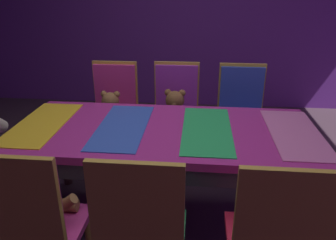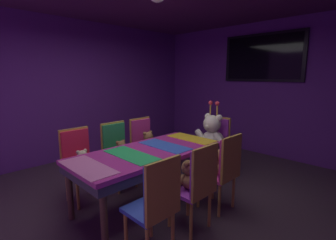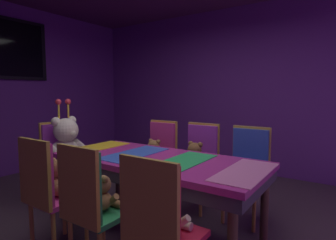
{
  "view_description": "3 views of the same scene",
  "coord_description": "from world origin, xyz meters",
  "px_view_note": "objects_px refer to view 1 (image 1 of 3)",
  "views": [
    {
      "loc": [
        -2.0,
        -0.22,
        1.64
      ],
      "look_at": [
        0.1,
        -0.02,
        0.76
      ],
      "focal_mm": 35.17,
      "sensor_mm": 36.0,
      "label": 1
    },
    {
      "loc": [
        2.35,
        -1.99,
        1.69
      ],
      "look_at": [
        0.01,
        0.34,
        1.09
      ],
      "focal_mm": 26.46,
      "sensor_mm": 36.0,
      "label": 2
    },
    {
      "loc": [
        -2.06,
        -1.54,
        1.35
      ],
      "look_at": [
        0.23,
        0.04,
        1.07
      ],
      "focal_mm": 29.71,
      "sensor_mm": 36.0,
      "label": 3
    }
  ],
  "objects_px": {
    "teddy_left_1": "(146,211)",
    "teddy_left_0": "(270,219)",
    "teddy_right_1": "(175,111)",
    "teddy_left_2": "(43,201)",
    "chair_right_2": "(115,105)",
    "banquet_table": "(164,140)",
    "chair_left_2": "(30,220)",
    "chair_left_1": "(141,227)",
    "teddy_right_2": "(111,111)",
    "chair_right_0": "(241,108)",
    "chair_left_0": "(276,236)",
    "chair_right_1": "(176,106)"
  },
  "relations": [
    {
      "from": "teddy_left_1",
      "to": "chair_right_0",
      "type": "height_order",
      "value": "chair_right_0"
    },
    {
      "from": "banquet_table",
      "to": "teddy_left_1",
      "type": "xyz_separation_m",
      "value": [
        -0.66,
        0.03,
        -0.07
      ]
    },
    {
      "from": "teddy_left_0",
      "to": "chair_right_0",
      "type": "height_order",
      "value": "chair_right_0"
    },
    {
      "from": "banquet_table",
      "to": "chair_left_0",
      "type": "height_order",
      "value": "chair_left_0"
    },
    {
      "from": "banquet_table",
      "to": "teddy_left_2",
      "type": "height_order",
      "value": "teddy_left_2"
    },
    {
      "from": "teddy_left_2",
      "to": "chair_right_2",
      "type": "relative_size",
      "value": 0.35
    },
    {
      "from": "banquet_table",
      "to": "chair_right_0",
      "type": "relative_size",
      "value": 2.05
    },
    {
      "from": "teddy_left_1",
      "to": "chair_right_2",
      "type": "relative_size",
      "value": 0.3
    },
    {
      "from": "chair_left_0",
      "to": "chair_right_1",
      "type": "xyz_separation_m",
      "value": [
        1.63,
        0.57,
        0.0
      ]
    },
    {
      "from": "teddy_right_1",
      "to": "banquet_table",
      "type": "bearing_deg",
      "value": -1.52
    },
    {
      "from": "teddy_left_0",
      "to": "teddy_left_1",
      "type": "xyz_separation_m",
      "value": [
        -0.0,
        0.61,
        0.0
      ]
    },
    {
      "from": "banquet_table",
      "to": "teddy_left_2",
      "type": "bearing_deg",
      "value": 139.87
    },
    {
      "from": "chair_left_1",
      "to": "chair_right_1",
      "type": "distance_m",
      "value": 1.64
    },
    {
      "from": "banquet_table",
      "to": "teddy_left_0",
      "type": "xyz_separation_m",
      "value": [
        -0.66,
        -0.59,
        -0.08
      ]
    },
    {
      "from": "chair_left_1",
      "to": "teddy_right_1",
      "type": "relative_size",
      "value": 2.82
    },
    {
      "from": "banquet_table",
      "to": "chair_left_2",
      "type": "bearing_deg",
      "value": 145.4
    },
    {
      "from": "teddy_right_1",
      "to": "chair_right_2",
      "type": "distance_m",
      "value": 0.58
    },
    {
      "from": "chair_left_0",
      "to": "teddy_right_1",
      "type": "xyz_separation_m",
      "value": [
        1.49,
        0.57,
        0.0
      ]
    },
    {
      "from": "chair_left_1",
      "to": "chair_right_0",
      "type": "distance_m",
      "value": 1.74
    },
    {
      "from": "teddy_left_0",
      "to": "chair_right_1",
      "type": "xyz_separation_m",
      "value": [
        1.49,
        0.57,
        0.02
      ]
    },
    {
      "from": "teddy_left_2",
      "to": "chair_right_0",
      "type": "relative_size",
      "value": 0.35
    },
    {
      "from": "teddy_left_1",
      "to": "chair_left_2",
      "type": "bearing_deg",
      "value": 105.31
    },
    {
      "from": "chair_right_2",
      "to": "teddy_right_2",
      "type": "height_order",
      "value": "chair_right_2"
    },
    {
      "from": "chair_left_1",
      "to": "chair_right_2",
      "type": "height_order",
      "value": "same"
    },
    {
      "from": "chair_left_0",
      "to": "teddy_right_2",
      "type": "bearing_deg",
      "value": 37.93
    },
    {
      "from": "teddy_left_1",
      "to": "chair_left_2",
      "type": "relative_size",
      "value": 0.3
    },
    {
      "from": "chair_left_1",
      "to": "chair_right_2",
      "type": "bearing_deg",
      "value": 17.99
    },
    {
      "from": "chair_left_2",
      "to": "teddy_right_2",
      "type": "bearing_deg",
      "value": -0.42
    },
    {
      "from": "teddy_left_2",
      "to": "teddy_left_0",
      "type": "bearing_deg",
      "value": -89.88
    },
    {
      "from": "chair_left_2",
      "to": "chair_right_2",
      "type": "distance_m",
      "value": 1.61
    },
    {
      "from": "teddy_right_1",
      "to": "teddy_left_2",
      "type": "bearing_deg",
      "value": -23.16
    },
    {
      "from": "teddy_left_0",
      "to": "chair_left_1",
      "type": "xyz_separation_m",
      "value": [
        -0.15,
        0.61,
        0.02
      ]
    },
    {
      "from": "chair_left_0",
      "to": "chair_right_1",
      "type": "distance_m",
      "value": 1.73
    },
    {
      "from": "teddy_left_1",
      "to": "teddy_left_0",
      "type": "bearing_deg",
      "value": -89.67
    },
    {
      "from": "chair_left_0",
      "to": "chair_left_1",
      "type": "height_order",
      "value": "same"
    },
    {
      "from": "chair_left_0",
      "to": "chair_left_2",
      "type": "height_order",
      "value": "same"
    },
    {
      "from": "chair_right_2",
      "to": "chair_left_0",
      "type": "bearing_deg",
      "value": 35.32
    },
    {
      "from": "chair_right_1",
      "to": "chair_right_2",
      "type": "xyz_separation_m",
      "value": [
        -0.03,
        0.56,
        0.0
      ]
    },
    {
      "from": "chair_left_0",
      "to": "chair_right_0",
      "type": "xyz_separation_m",
      "value": [
        1.62,
        -0.01,
        0.0
      ]
    },
    {
      "from": "teddy_right_2",
      "to": "chair_right_0",
      "type": "bearing_deg",
      "value": 98.29
    },
    {
      "from": "teddy_left_0",
      "to": "teddy_right_1",
      "type": "bearing_deg",
      "value": 22.99
    },
    {
      "from": "chair_right_0",
      "to": "teddy_right_2",
      "type": "distance_m",
      "value": 1.16
    },
    {
      "from": "chair_left_1",
      "to": "teddy_right_1",
      "type": "height_order",
      "value": "chair_left_1"
    },
    {
      "from": "chair_left_2",
      "to": "chair_right_0",
      "type": "bearing_deg",
      "value": -35.42
    },
    {
      "from": "chair_right_2",
      "to": "chair_left_2",
      "type": "bearing_deg",
      "value": -0.38
    },
    {
      "from": "chair_left_2",
      "to": "chair_right_0",
      "type": "relative_size",
      "value": 1.0
    },
    {
      "from": "teddy_left_2",
      "to": "teddy_right_1",
      "type": "height_order",
      "value": "same"
    },
    {
      "from": "banquet_table",
      "to": "chair_right_1",
      "type": "distance_m",
      "value": 0.83
    },
    {
      "from": "chair_left_1",
      "to": "teddy_left_2",
      "type": "relative_size",
      "value": 2.82
    },
    {
      "from": "chair_left_2",
      "to": "chair_right_1",
      "type": "distance_m",
      "value": 1.74
    }
  ]
}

